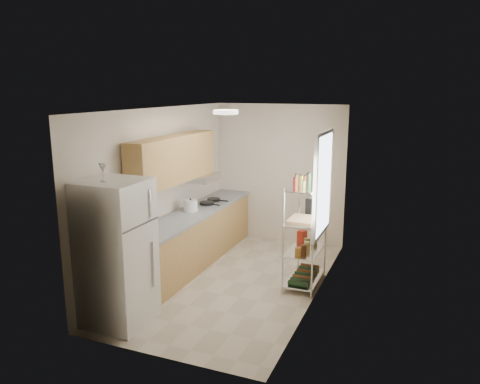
# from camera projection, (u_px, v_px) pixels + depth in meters

# --- Properties ---
(room) EXTENTS (2.52, 4.42, 2.62)m
(room) POSITION_uv_depth(u_px,v_px,m) (235.00, 199.00, 6.85)
(room) COLOR #BFB19A
(room) RESTS_ON ground
(counter_run) EXTENTS (0.63, 3.51, 0.90)m
(counter_run) POSITION_uv_depth(u_px,v_px,m) (194.00, 238.00, 7.77)
(counter_run) COLOR tan
(counter_run) RESTS_ON ground
(upper_cabinets) EXTENTS (0.33, 2.20, 0.72)m
(upper_cabinets) POSITION_uv_depth(u_px,v_px,m) (174.00, 159.00, 7.21)
(upper_cabinets) COLOR tan
(upper_cabinets) RESTS_ON room
(range_hood) EXTENTS (0.50, 0.60, 0.12)m
(range_hood) POSITION_uv_depth(u_px,v_px,m) (201.00, 177.00, 8.01)
(range_hood) COLOR #B7BABC
(range_hood) RESTS_ON room
(window) EXTENTS (0.06, 1.00, 1.46)m
(window) POSITION_uv_depth(u_px,v_px,m) (323.00, 184.00, 6.67)
(window) COLOR white
(window) RESTS_ON room
(bakers_rack) EXTENTS (0.45, 0.90, 1.73)m
(bakers_rack) POSITION_uv_depth(u_px,v_px,m) (306.00, 213.00, 6.79)
(bakers_rack) COLOR silver
(bakers_rack) RESTS_ON ground
(ceiling_dome) EXTENTS (0.34, 0.34, 0.05)m
(ceiling_dome) POSITION_uv_depth(u_px,v_px,m) (226.00, 112.00, 6.30)
(ceiling_dome) COLOR white
(ceiling_dome) RESTS_ON room
(refrigerator) EXTENTS (0.75, 0.75, 1.82)m
(refrigerator) POSITION_uv_depth(u_px,v_px,m) (117.00, 253.00, 5.73)
(refrigerator) COLOR silver
(refrigerator) RESTS_ON ground
(wine_glass_a) EXTENTS (0.08, 0.08, 0.22)m
(wine_glass_a) POSITION_uv_depth(u_px,v_px,m) (102.00, 172.00, 5.45)
(wine_glass_a) COLOR silver
(wine_glass_a) RESTS_ON refrigerator
(wine_glass_b) EXTENTS (0.07, 0.07, 0.20)m
(wine_glass_b) POSITION_uv_depth(u_px,v_px,m) (104.00, 174.00, 5.38)
(wine_glass_b) COLOR silver
(wine_glass_b) RESTS_ON refrigerator
(rice_cooker) EXTENTS (0.23, 0.23, 0.19)m
(rice_cooker) POSITION_uv_depth(u_px,v_px,m) (190.00, 206.00, 7.69)
(rice_cooker) COLOR white
(rice_cooker) RESTS_ON counter_run
(frying_pan_large) EXTENTS (0.31, 0.31, 0.04)m
(frying_pan_large) POSITION_uv_depth(u_px,v_px,m) (207.00, 203.00, 8.14)
(frying_pan_large) COLOR black
(frying_pan_large) RESTS_ON counter_run
(frying_pan_small) EXTENTS (0.25, 0.25, 0.05)m
(frying_pan_small) POSITION_uv_depth(u_px,v_px,m) (214.00, 200.00, 8.39)
(frying_pan_small) COLOR black
(frying_pan_small) RESTS_ON counter_run
(cutting_board) EXTENTS (0.38, 0.48, 0.03)m
(cutting_board) POSITION_uv_depth(u_px,v_px,m) (303.00, 219.00, 6.76)
(cutting_board) COLOR tan
(cutting_board) RESTS_ON bakers_rack
(espresso_machine) EXTENTS (0.20, 0.26, 0.28)m
(espresso_machine) POSITION_uv_depth(u_px,v_px,m) (313.00, 205.00, 7.08)
(espresso_machine) COLOR black
(espresso_machine) RESTS_ON bakers_rack
(storage_bag) EXTENTS (0.14, 0.17, 0.17)m
(storage_bag) POSITION_uv_depth(u_px,v_px,m) (302.00, 236.00, 7.25)
(storage_bag) COLOR #AE2715
(storage_bag) RESTS_ON bakers_rack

